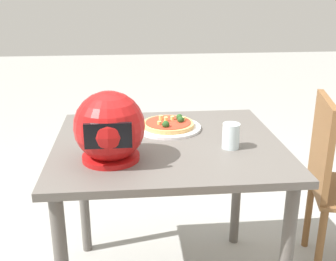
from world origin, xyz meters
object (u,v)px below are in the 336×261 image
(pizza, at_px, (169,124))
(motorcycle_helmet, at_px, (110,128))
(drinking_glass, at_px, (231,136))
(dining_table, at_px, (168,164))

(pizza, height_order, motorcycle_helmet, motorcycle_helmet)
(motorcycle_helmet, xyz_separation_m, drinking_glass, (-0.48, -0.07, -0.07))
(pizza, bearing_deg, dining_table, 83.01)
(dining_table, distance_m, pizza, 0.21)
(motorcycle_helmet, bearing_deg, drinking_glass, -171.31)
(dining_table, distance_m, motorcycle_helmet, 0.37)
(pizza, distance_m, motorcycle_helmet, 0.43)
(pizza, bearing_deg, drinking_glass, 131.61)
(dining_table, distance_m, drinking_glass, 0.31)
(motorcycle_helmet, distance_m, drinking_glass, 0.49)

